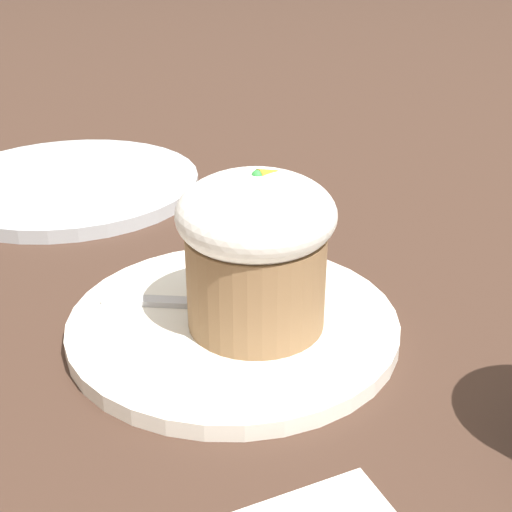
% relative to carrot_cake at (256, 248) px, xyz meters
% --- Properties ---
extents(ground_plane, '(4.00, 4.00, 0.00)m').
position_rel_carrot_cake_xyz_m(ground_plane, '(-0.01, 0.01, -0.07)').
color(ground_plane, '#3D281E').
extents(dessert_plate, '(0.22, 0.22, 0.01)m').
position_rel_carrot_cake_xyz_m(dessert_plate, '(-0.01, 0.01, -0.06)').
color(dessert_plate, white).
rests_on(dessert_plate, ground_plane).
extents(carrot_cake, '(0.10, 0.10, 0.11)m').
position_rel_carrot_cake_xyz_m(carrot_cake, '(0.00, 0.00, 0.00)').
color(carrot_cake, olive).
rests_on(carrot_cake, dessert_plate).
extents(spoon, '(0.09, 0.09, 0.01)m').
position_rel_carrot_cake_xyz_m(spoon, '(-0.01, 0.04, -0.05)').
color(spoon, '#B7B7BC').
rests_on(spoon, dessert_plate).
extents(side_plate, '(0.25, 0.25, 0.01)m').
position_rel_carrot_cake_xyz_m(side_plate, '(0.02, 0.32, -0.06)').
color(side_plate, '#B2B7BC').
rests_on(side_plate, ground_plane).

